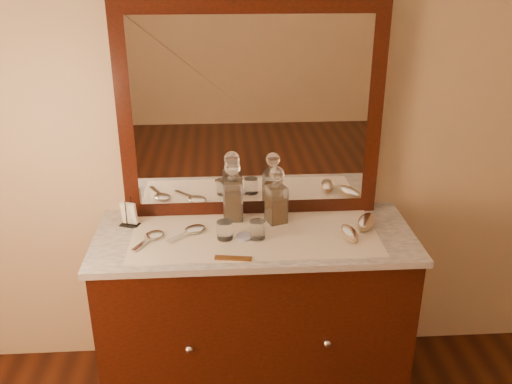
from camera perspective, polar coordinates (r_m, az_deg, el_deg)
dresser_cabinet at (r=2.76m, az=-0.14°, el=-12.38°), size 1.40×0.55×0.82m
dresser_plinth at (r=3.00m, az=-0.13°, el=-18.12°), size 1.46×0.59×0.08m
knob_left at (r=2.51m, az=-6.81°, el=-15.61°), size 0.04×0.04×0.04m
knob_right at (r=2.55m, az=7.27°, el=-15.04°), size 0.04×0.04×0.04m
marble_top at (r=2.54m, az=-0.15°, el=-4.59°), size 1.44×0.59×0.03m
mirror_frame at (r=2.57m, az=-0.51°, el=8.19°), size 1.20×0.08×1.00m
mirror_glass at (r=2.54m, az=-0.46°, el=7.99°), size 1.06×0.01×0.86m
lace_runner at (r=2.51m, az=-0.12°, el=-4.46°), size 1.10×0.45×0.00m
pin_dish at (r=2.49m, az=-1.17°, el=-4.57°), size 0.09×0.09×0.01m
comb at (r=2.33m, az=-2.33°, el=-6.75°), size 0.16×0.05×0.01m
napkin_rack at (r=2.65m, az=-12.78°, el=-2.29°), size 0.10×0.08×0.13m
decanter_left at (r=2.61m, az=-2.37°, el=-0.46°), size 0.09×0.09×0.30m
decanter_right at (r=2.59m, az=2.08°, el=-0.91°), size 0.11×0.11×0.28m
brush_near at (r=2.52m, az=9.48°, el=-4.17°), size 0.08×0.15×0.04m
brush_far at (r=2.63m, az=11.16°, el=-3.01°), size 0.13×0.17×0.04m
hand_mirror_outer at (r=2.52m, az=-10.57°, el=-4.51°), size 0.14×0.21×0.02m
hand_mirror_inner at (r=2.55m, az=-6.54°, el=-3.92°), size 0.19×0.19×0.02m
tumblers at (r=2.47m, az=-1.53°, el=-3.87°), size 0.21×0.08×0.08m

